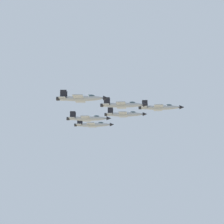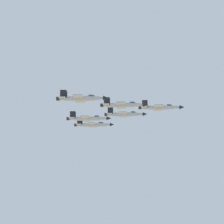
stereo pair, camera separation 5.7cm
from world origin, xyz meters
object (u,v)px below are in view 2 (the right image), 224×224
at_px(jet_slot_rear, 88,118).
at_px(jet_lead, 160,107).
at_px(jet_left_wingman, 125,114).
at_px(jet_right_outer, 81,98).
at_px(jet_left_outer, 93,125).
at_px(jet_right_wingman, 123,105).

bearing_deg(jet_slot_rear, jet_lead, -0.70).
relative_size(jet_left_wingman, jet_slot_rear, 1.01).
height_order(jet_right_outer, jet_slot_rear, jet_right_outer).
height_order(jet_left_wingman, jet_right_outer, jet_left_wingman).
xyz_separation_m(jet_left_outer, jet_slot_rear, (23.96, -5.17, -2.26)).
xyz_separation_m(jet_left_wingman, jet_right_wingman, (23.96, -5.17, -1.76)).
bearing_deg(jet_lead, jet_right_wingman, -139.48).
bearing_deg(jet_right_wingman, jet_slot_rear, 139.78).
xyz_separation_m(jet_right_wingman, jet_left_outer, (-38.98, -6.34, -0.19)).
bearing_deg(jet_lead, jet_slot_rear, -179.84).
bearing_deg(jet_left_wingman, jet_right_wingman, -89.55).
bearing_deg(jet_left_wingman, jet_right_outer, -110.96).
bearing_deg(jet_right_outer, jet_lead, 40.51).
bearing_deg(jet_slot_rear, jet_right_wingman, -41.06).
distance_m(jet_left_wingman, jet_slot_rear, 19.38).
bearing_deg(jet_right_wingman, jet_lead, 40.51).
xyz_separation_m(jet_right_wingman, jet_right_outer, (8.94, -16.68, -0.33)).
relative_size(jet_lead, jet_right_wingman, 1.01).
distance_m(jet_left_outer, jet_right_outer, 49.02).
xyz_separation_m(jet_left_wingman, jet_right_outer, (32.90, -21.84, -2.09)).
height_order(jet_right_wingman, jet_left_outer, jet_right_wingman).
xyz_separation_m(jet_lead, jet_left_outer, (-30.04, -23.02, -1.91)).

